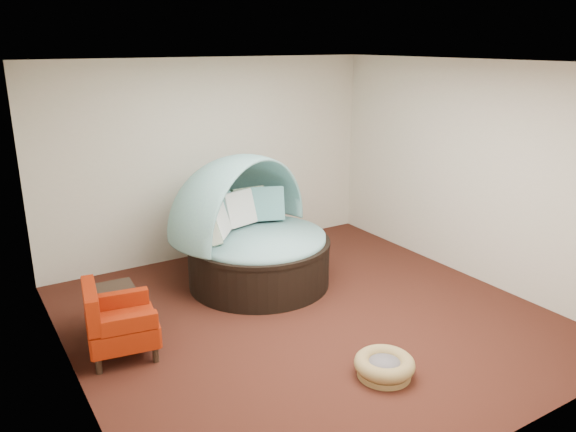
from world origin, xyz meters
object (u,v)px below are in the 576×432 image
pet_basket (384,366)px  red_armchair (117,323)px  canopy_daybed (251,225)px  side_table (112,305)px

pet_basket → red_armchair: size_ratio=0.96×
canopy_daybed → side_table: (-1.90, -0.38, -0.46)m
canopy_daybed → pet_basket: bearing=-113.6°
pet_basket → side_table: size_ratio=1.38×
pet_basket → red_armchair: 2.63m
red_armchair → pet_basket: bearing=-30.5°
red_armchair → side_table: 0.52m
side_table → canopy_daybed: bearing=11.2°
pet_basket → red_armchair: (-2.01, 1.68, 0.26)m
canopy_daybed → side_table: size_ratio=4.47×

